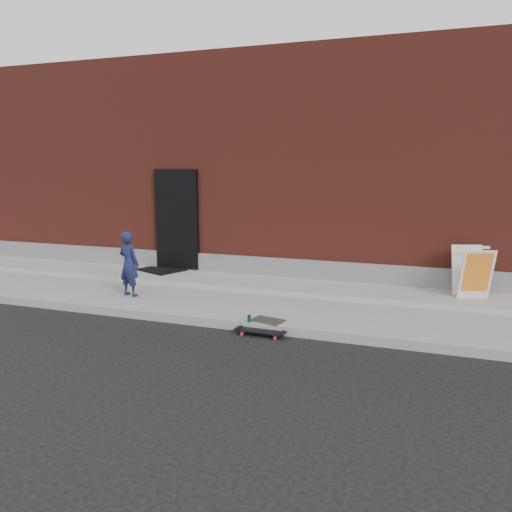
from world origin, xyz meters
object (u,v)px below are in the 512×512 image
at_px(pizza_sign, 472,272).
at_px(soda_can, 249,319).
at_px(child, 129,264).
at_px(skateboard, 260,332).

relative_size(pizza_sign, soda_can, 8.17).
relative_size(child, skateboard, 1.57).
xyz_separation_m(skateboard, pizza_sign, (3.15, 2.59, 0.64)).
bearing_deg(child, skateboard, 173.56).
height_order(skateboard, soda_can, soda_can).
bearing_deg(pizza_sign, skateboard, -140.56).
distance_m(child, skateboard, 3.19).
bearing_deg(pizza_sign, child, -165.12).
distance_m(skateboard, soda_can, 0.32).
height_order(child, skateboard, child).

